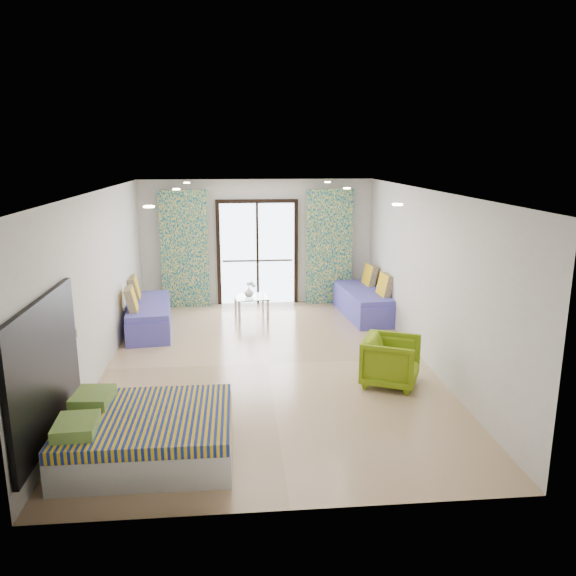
{
  "coord_description": "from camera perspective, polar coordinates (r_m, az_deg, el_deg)",
  "views": [
    {
      "loc": [
        -0.44,
        -8.32,
        3.25
      ],
      "look_at": [
        0.35,
        0.31,
        1.15
      ],
      "focal_mm": 35.0,
      "sensor_mm": 36.0,
      "label": 1
    }
  ],
  "objects": [
    {
      "name": "downlight_a",
      "position": [
        6.42,
        -13.95,
        8.03
      ],
      "size": [
        0.12,
        0.12,
        0.02
      ],
      "primitive_type": "cylinder",
      "color": "#FFE0B2",
      "rests_on": "ceiling"
    },
    {
      "name": "switch_plate",
      "position": [
        7.56,
        -20.63,
        -4.23
      ],
      "size": [
        0.02,
        0.1,
        0.1
      ],
      "primitive_type": "cube",
      "color": "silver",
      "rests_on": "wall_left"
    },
    {
      "name": "coffee_table",
      "position": [
        11.31,
        -3.75,
        -1.1
      ],
      "size": [
        0.73,
        0.73,
        0.75
      ],
      "rotation": [
        0.0,
        0.0,
        0.13
      ],
      "color": "silver",
      "rests_on": "floor"
    },
    {
      "name": "wall_right",
      "position": [
        9.03,
        13.88,
        1.06
      ],
      "size": [
        0.01,
        7.5,
        2.7
      ],
      "primitive_type": null,
      "color": "silver",
      "rests_on": "ground"
    },
    {
      "name": "headboard",
      "position": [
        6.42,
        -23.41,
        -7.6
      ],
      "size": [
        0.06,
        2.1,
        1.5
      ],
      "primitive_type": "cube",
      "color": "black",
      "rests_on": "floor"
    },
    {
      "name": "daybed_right",
      "position": [
        11.51,
        7.77,
        -1.37
      ],
      "size": [
        0.94,
        2.02,
        0.97
      ],
      "rotation": [
        0.0,
        0.0,
        0.09
      ],
      "color": "#4E4AB1",
      "rests_on": "floor"
    },
    {
      "name": "curtain_right",
      "position": [
        12.23,
        4.2,
        4.16
      ],
      "size": [
        1.0,
        0.1,
        2.5
      ],
      "primitive_type": "cube",
      "color": "silver",
      "rests_on": "floor"
    },
    {
      "name": "vase",
      "position": [
        11.27,
        -3.98,
        -0.42
      ],
      "size": [
        0.23,
        0.24,
        0.19
      ],
      "primitive_type": "imported",
      "rotation": [
        0.0,
        0.0,
        -0.27
      ],
      "color": "white",
      "rests_on": "coffee_table"
    },
    {
      "name": "bed",
      "position": [
        6.51,
        -14.21,
        -14.19
      ],
      "size": [
        1.81,
        1.48,
        0.62
      ],
      "color": "silver",
      "rests_on": "floor"
    },
    {
      "name": "downlight_c",
      "position": [
        9.39,
        -11.27,
        9.81
      ],
      "size": [
        0.12,
        0.12,
        0.02
      ],
      "primitive_type": "cylinder",
      "color": "#FFE0B2",
      "rests_on": "ceiling"
    },
    {
      "name": "curtain_left",
      "position": [
        12.11,
        -10.46,
        3.88
      ],
      "size": [
        1.0,
        0.1,
        2.5
      ],
      "primitive_type": "cube",
      "color": "silver",
      "rests_on": "floor"
    },
    {
      "name": "downlight_b",
      "position": [
        6.61,
        11.06,
        8.33
      ],
      "size": [
        0.12,
        0.12,
        0.02
      ],
      "primitive_type": "cylinder",
      "color": "#FFE0B2",
      "rests_on": "ceiling"
    },
    {
      "name": "wall_back",
      "position": [
        12.23,
        -3.14,
        4.66
      ],
      "size": [
        5.0,
        0.01,
        2.7
      ],
      "primitive_type": null,
      "color": "silver",
      "rests_on": "ground"
    },
    {
      "name": "armchair",
      "position": [
        8.2,
        10.43,
        -7.07
      ],
      "size": [
        0.95,
        0.98,
        0.77
      ],
      "primitive_type": "imported",
      "rotation": [
        0.0,
        0.0,
        1.13
      ],
      "color": "#759713",
      "rests_on": "floor"
    },
    {
      "name": "balcony_rail",
      "position": [
        12.28,
        -3.11,
        2.8
      ],
      "size": [
        1.52,
        0.03,
        0.04
      ],
      "primitive_type": "cube",
      "color": "#595451",
      "rests_on": "balcony_door"
    },
    {
      "name": "daybed_left",
      "position": [
        10.78,
        -14.01,
        -2.71
      ],
      "size": [
        0.96,
        2.01,
        0.96
      ],
      "rotation": [
        0.0,
        0.0,
        0.11
      ],
      "color": "#4E4AB1",
      "rests_on": "floor"
    },
    {
      "name": "floor",
      "position": [
        8.95,
        -2.09,
        -7.7
      ],
      "size": [
        5.0,
        7.5,
        0.01
      ],
      "primitive_type": null,
      "color": "#A0815F",
      "rests_on": "ground"
    },
    {
      "name": "wall_left",
      "position": [
        8.78,
        -18.67,
        0.39
      ],
      "size": [
        0.01,
        7.5,
        2.7
      ],
      "primitive_type": null,
      "color": "silver",
      "rests_on": "ground"
    },
    {
      "name": "downlight_f",
      "position": [
        11.49,
        4.04,
        10.69
      ],
      "size": [
        0.12,
        0.12,
        0.02
      ],
      "primitive_type": "cylinder",
      "color": "#FFE0B2",
      "rests_on": "ceiling"
    },
    {
      "name": "downlight_e",
      "position": [
        11.38,
        -10.26,
        10.48
      ],
      "size": [
        0.12,
        0.12,
        0.02
      ],
      "primitive_type": "cylinder",
      "color": "#FFE0B2",
      "rests_on": "ceiling"
    },
    {
      "name": "ceiling",
      "position": [
        8.35,
        -2.25,
        9.82
      ],
      "size": [
        5.0,
        7.5,
        0.01
      ],
      "primitive_type": null,
      "color": "silver",
      "rests_on": "ground"
    },
    {
      "name": "balcony_door",
      "position": [
        12.22,
        -3.13,
        4.21
      ],
      "size": [
        1.76,
        0.08,
        2.28
      ],
      "color": "black",
      "rests_on": "floor"
    },
    {
      "name": "wall_front",
      "position": [
        4.97,
        0.26,
        -8.86
      ],
      "size": [
        5.0,
        0.01,
        2.7
      ],
      "primitive_type": null,
      "color": "silver",
      "rests_on": "ground"
    },
    {
      "name": "downlight_d",
      "position": [
        9.52,
        5.99,
        10.05
      ],
      "size": [
        0.12,
        0.12,
        0.02
      ],
      "primitive_type": "cylinder",
      "color": "#FFE0B2",
      "rests_on": "ceiling"
    }
  ]
}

